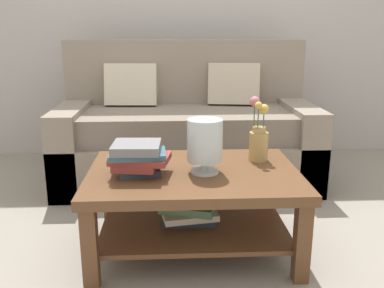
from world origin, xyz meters
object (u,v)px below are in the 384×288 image
book_stack_main (138,158)px  glass_hurricane_vase (205,142)px  couch (186,133)px  coffee_table (193,194)px  flower_pitcher (259,138)px

book_stack_main → glass_hurricane_vase: (0.33, 0.02, 0.07)m
couch → glass_hurricane_vase: 1.20m
coffee_table → flower_pitcher: bearing=23.4°
flower_pitcher → coffee_table: bearing=-156.6°
coffee_table → flower_pitcher: 0.47m
glass_hurricane_vase → flower_pitcher: 0.37m
coffee_table → flower_pitcher: (0.37, 0.16, 0.25)m
couch → coffee_table: couch is taller
couch → flower_pitcher: (0.36, -0.98, 0.20)m
coffee_table → book_stack_main: bearing=-168.7°
couch → glass_hurricane_vase: couch is taller
couch → coffee_table: size_ratio=1.77×
couch → glass_hurricane_vase: bearing=-87.7°
couch → glass_hurricane_vase: size_ratio=6.92×
book_stack_main → flower_pitcher: bearing=18.5°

